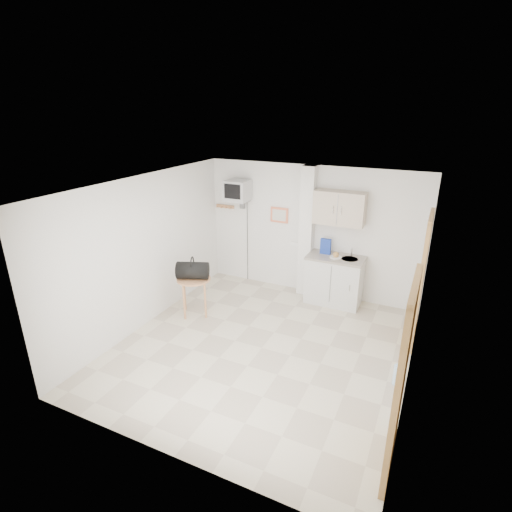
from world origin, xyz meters
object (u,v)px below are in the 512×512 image
at_px(round_table, 194,283).
at_px(duffel_bag, 193,270).
at_px(crt_television, 238,191).
at_px(water_bottle, 397,375).

bearing_deg(round_table, duffel_bag, -85.49).
distance_m(crt_television, water_bottle, 4.36).
relative_size(round_table, duffel_bag, 1.13).
xyz_separation_m(duffel_bag, water_bottle, (3.51, -0.47, -0.70)).
height_order(crt_television, duffel_bag, crt_television).
bearing_deg(duffel_bag, round_table, 72.60).
bearing_deg(round_table, water_bottle, -7.87).
bearing_deg(duffel_bag, water_bottle, -29.53).
height_order(crt_television, water_bottle, crt_television).
bearing_deg(water_bottle, round_table, 172.13).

